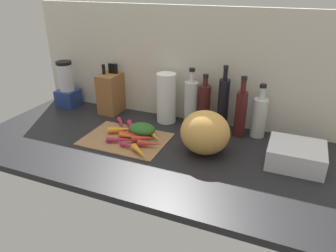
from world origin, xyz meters
TOP-DOWN VIEW (x-y plane):
  - ground_plane at (0.00, 0.00)cm, footprint 170.00×80.00cm
  - wall_back at (0.00, 38.50)cm, footprint 170.00×3.00cm
  - cutting_board at (-12.45, 1.46)cm, footprint 40.68×29.03cm
  - carrot_0 at (-2.95, 1.31)cm, footprint 11.08×8.05cm
  - carrot_1 at (2.27, -1.84)cm, footprint 11.54×5.39cm
  - carrot_2 at (-5.58, -6.63)cm, footprint 10.24×3.09cm
  - carrot_3 at (-7.51, 3.55)cm, footprint 18.19×4.73cm
  - carrot_4 at (-0.21, 6.95)cm, footprint 13.67×12.52cm
  - carrot_5 at (-10.78, -2.58)cm, footprint 16.92×8.35cm
  - carrot_6 at (1.46, -10.36)cm, footprint 11.60×9.67cm
  - carrot_7 at (-8.47, 7.10)cm, footprint 10.28×3.82cm
  - carrot_8 at (-15.65, 7.00)cm, footprint 16.72×11.15cm
  - carrot_9 at (-10.33, 1.75)cm, footprint 10.52×2.97cm
  - carrot_10 at (-21.92, 13.69)cm, footprint 10.24×10.81cm
  - carrot_11 at (-13.07, 9.52)cm, footprint 13.15×15.19cm
  - carrot_greens_pile at (-6.65, 8.07)cm, footprint 13.78×10.60cm
  - winter_squash at (26.64, 4.52)cm, footprint 22.15×20.70cm
  - knife_block at (-37.58, 30.22)cm, footprint 10.75×15.56cm
  - blender_appliance at (-67.75, 28.40)cm, footprint 11.92×11.92cm
  - paper_towel_roll at (-2.61, 29.50)cm, footprint 10.30×10.30cm
  - bottle_0 at (10.73, 31.70)cm, footprint 7.39×7.39cm
  - bottle_1 at (18.09, 31.45)cm, footprint 6.20×6.20cm
  - bottle_2 at (28.05, 30.79)cm, footprint 5.52×5.52cm
  - bottle_3 at (37.75, 27.30)cm, footprint 5.57×5.57cm
  - bottle_4 at (46.34, 30.67)cm, footprint 7.19×7.19cm
  - dish_rack at (65.14, 9.06)cm, footprint 22.84×20.42cm

SIDE VIEW (x-z plane):
  - ground_plane at x=0.00cm, z-range -3.00..0.00cm
  - cutting_board at x=-12.45cm, z-range 0.00..0.80cm
  - carrot_2 at x=-5.58cm, z-range 0.80..2.91cm
  - carrot_10 at x=-21.92cm, z-range 0.80..3.12cm
  - carrot_9 at x=-10.33cm, z-range 0.80..3.22cm
  - carrot_7 at x=-8.47cm, z-range 0.80..3.31cm
  - carrot_5 at x=-10.78cm, z-range 0.80..3.34cm
  - carrot_3 at x=-7.51cm, z-range 0.80..3.55cm
  - carrot_11 at x=-13.07cm, z-range 0.80..3.60cm
  - carrot_6 at x=1.46cm, z-range 0.80..3.80cm
  - carrot_1 at x=2.27cm, z-range 0.80..3.93cm
  - carrot_8 at x=-15.65cm, z-range 0.80..3.99cm
  - carrot_4 at x=-0.21cm, z-range 0.80..4.11cm
  - carrot_0 at x=-2.95cm, z-range 0.80..4.29cm
  - carrot_greens_pile at x=-6.65cm, z-range 0.80..6.63cm
  - dish_rack at x=65.14cm, z-range 0.00..9.01cm
  - winter_squash at x=26.64cm, z-range 0.00..19.71cm
  - bottle_4 at x=46.34cm, z-range -2.91..23.95cm
  - knife_block at x=-37.58cm, z-range -2.46..25.83cm
  - bottle_1 at x=18.09cm, z-range -2.37..25.98cm
  - blender_appliance at x=-67.75cm, z-range -1.90..25.70cm
  - bottle_0 at x=10.73cm, z-range -3.03..27.62cm
  - bottle_3 at x=37.75cm, z-range -2.81..27.77cm
  - paper_towel_roll at x=-2.61cm, z-range 0.00..26.97cm
  - bottle_2 at x=28.05cm, z-range -2.81..31.14cm
  - wall_back at x=0.00cm, z-range 0.00..60.00cm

